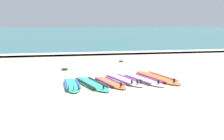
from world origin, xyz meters
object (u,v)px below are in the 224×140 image
at_px(surfboard_5, 156,77).
at_px(surfboard_2, 109,82).
at_px(surfboard_0, 72,85).
at_px(surfboard_4, 142,79).
at_px(surfboard_1, 91,84).
at_px(surfboard_3, 123,80).

bearing_deg(surfboard_5, surfboard_2, -165.39).
relative_size(surfboard_0, surfboard_4, 0.84).
relative_size(surfboard_0, surfboard_5, 0.74).
bearing_deg(surfboard_4, surfboard_5, 22.94).
xyz_separation_m(surfboard_2, surfboard_4, (1.12, 0.20, -0.00)).
bearing_deg(surfboard_5, surfboard_0, -168.57).
xyz_separation_m(surfboard_4, surfboard_5, (0.56, 0.24, -0.00)).
relative_size(surfboard_1, surfboard_3, 1.02).
height_order(surfboard_2, surfboard_5, same).
height_order(surfboard_1, surfboard_2, same).
bearing_deg(surfboard_2, surfboard_1, -172.85).
xyz_separation_m(surfboard_1, surfboard_4, (1.68, 0.27, 0.00)).
bearing_deg(surfboard_1, surfboard_4, 9.14).
distance_m(surfboard_0, surfboard_1, 0.59).
relative_size(surfboard_1, surfboard_2, 1.14).
height_order(surfboard_0, surfboard_4, same).
distance_m(surfboard_2, surfboard_4, 1.14).
xyz_separation_m(surfboard_1, surfboard_2, (0.56, 0.07, 0.00)).
xyz_separation_m(surfboard_2, surfboard_5, (1.68, 0.44, -0.00)).
relative_size(surfboard_2, surfboard_5, 0.79).
bearing_deg(surfboard_0, surfboard_2, 6.63).
xyz_separation_m(surfboard_0, surfboard_2, (1.14, 0.13, -0.00)).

